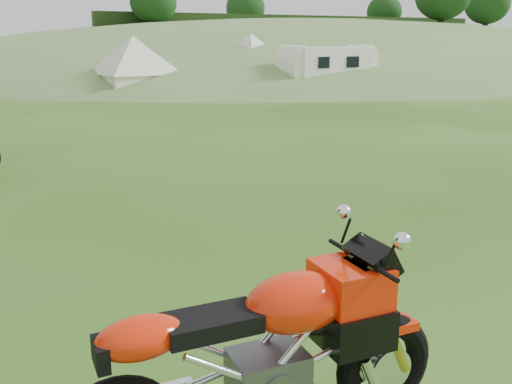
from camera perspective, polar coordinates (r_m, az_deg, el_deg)
name	(u,v)px	position (r m, az deg, el deg)	size (l,w,h in m)	color
ground	(268,289)	(5.47, 1.22, -9.67)	(120.00, 120.00, 0.00)	#27470F
hillside	(304,66)	(51.66, 4.85, 12.42)	(80.00, 64.00, 8.00)	#587D3F
hedgerow	(304,66)	(51.66, 4.85, 12.42)	(36.00, 1.20, 8.60)	black
sport_motorcycle	(264,344)	(3.26, 0.84, -15.00)	(2.19, 0.55, 1.31)	red
tent_mid	(134,65)	(25.24, -12.09, 12.35)	(2.90, 2.90, 2.51)	silver
tent_right	(251,61)	(28.30, -0.52, 13.01)	(3.00, 3.00, 2.60)	silver
caravan	(327,70)	(25.34, 7.14, 12.00)	(4.30, 1.92, 2.01)	white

